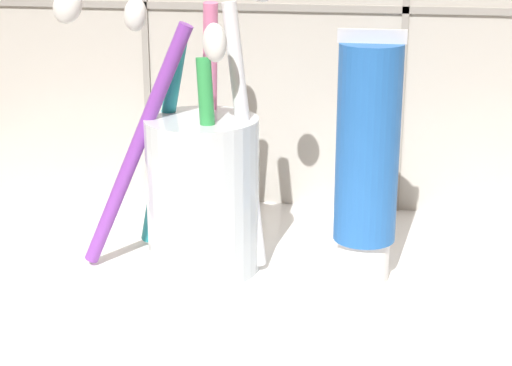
# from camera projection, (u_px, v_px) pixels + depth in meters

# --- Properties ---
(sink_counter) EXTENTS (0.77, 0.37, 0.02)m
(sink_counter) POSITION_uv_depth(u_px,v_px,m) (357.00, 330.00, 0.49)
(sink_counter) COLOR white
(sink_counter) RESTS_ON ground
(toothbrush_cup) EXTENTS (0.14, 0.08, 0.19)m
(toothbrush_cup) POSITION_uv_depth(u_px,v_px,m) (201.00, 182.00, 0.53)
(toothbrush_cup) COLOR silver
(toothbrush_cup) RESTS_ON sink_counter
(toothpaste_tube) EXTENTS (0.04, 0.04, 0.15)m
(toothpaste_tube) POSITION_uv_depth(u_px,v_px,m) (370.00, 160.00, 0.51)
(toothpaste_tube) COLOR white
(toothpaste_tube) RESTS_ON sink_counter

